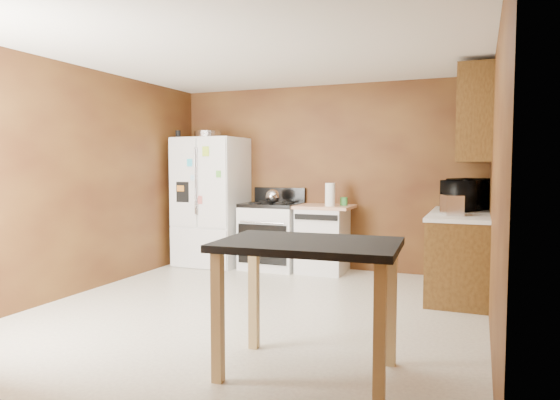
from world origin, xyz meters
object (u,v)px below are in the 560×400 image
Objects in this scene: pen_cup at (178,134)px; paper_towel at (330,195)px; green_canister at (344,201)px; dishwasher at (323,238)px; toaster at (452,205)px; gas_range at (272,235)px; roasting_pan at (208,134)px; microwave at (465,196)px; island at (308,262)px; refrigerator at (211,201)px; kettle at (273,196)px.

paper_towel is at bearing 2.29° from pen_cup.
pen_cup reaches higher than green_canister.
green_canister is at bearing 15.31° from dishwasher.
dishwasher is (2.08, 0.21, -1.40)m from pen_cup.
dishwasher is (-1.65, 0.84, -0.55)m from toaster.
toaster is at bearing -19.01° from gas_range.
roasting_pan is 0.64× the size of microwave.
paper_towel is 1.63m from microwave.
toaster is 0.23× the size of island.
pen_cup reaches higher than gas_range.
green_canister is (2.35, 0.28, -0.91)m from pen_cup.
green_canister is 0.37× the size of toaster.
microwave is 0.48× the size of island.
island is at bearing -44.86° from pen_cup.
pen_cup is at bearing -164.38° from refrigerator.
refrigerator is at bearing -177.01° from dishwasher.
roasting_pan reaches higher than microwave.
paper_towel is 0.25m from green_canister.
kettle is at bearing -173.82° from dishwasher.
island is (2.94, -2.92, -1.09)m from pen_cup.
toaster is at bearing -9.55° from pen_cup.
roasting_pan reaches higher than paper_towel.
roasting_pan is 0.43m from pen_cup.
gas_range is (-2.48, 0.19, -0.60)m from microwave.
paper_towel reaches higher than toaster.
roasting_pan is 1.97m from paper_towel.
roasting_pan is at bearing -174.75° from green_canister.
refrigerator is (-1.89, -0.16, -0.04)m from green_canister.
paper_towel is at bearing -123.73° from green_canister.
microwave reaches higher than kettle.
toaster is 1.93m from dishwasher.
toaster is 3.37m from refrigerator.
roasting_pan is at bearing 149.69° from toaster.
roasting_pan reaches higher than green_canister.
microwave is (3.43, -0.10, -0.78)m from roasting_pan.
dishwasher is 3.27m from island.
toaster is 0.32× the size of dishwasher.
kettle is at bearing 116.71° from island.
roasting_pan is at bearing 129.72° from island.
dishwasher is 0.72× the size of island.
gas_range is at bearing 110.19° from microwave.
green_canister is 0.56m from dishwasher.
microwave reaches higher than gas_range.
green_canister is at bearing 6.90° from pen_cup.
refrigerator is at bearing 112.35° from microwave.
pen_cup is 0.12× the size of dishwasher.
paper_towel is at bearing 111.42° from microwave.
gas_range is 1.24× the size of dishwasher.
roasting_pan is 1.98× the size of kettle.
kettle is 0.32× the size of microwave.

